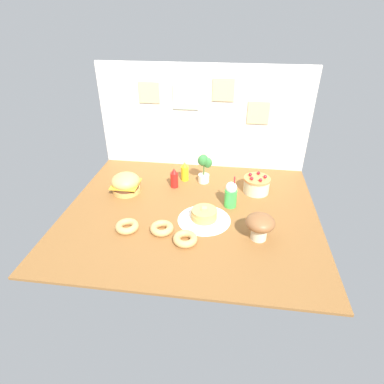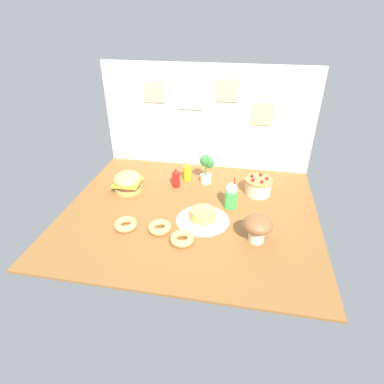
{
  "view_description": "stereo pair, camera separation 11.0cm",
  "coord_description": "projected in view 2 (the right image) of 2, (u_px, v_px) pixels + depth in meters",
  "views": [
    {
      "loc": [
        0.3,
        -2.13,
        1.47
      ],
      "look_at": [
        0.0,
        0.08,
        0.13
      ],
      "focal_mm": 29.2,
      "sensor_mm": 36.0,
      "label": 1
    },
    {
      "loc": [
        0.41,
        -2.11,
        1.47
      ],
      "look_at": [
        0.0,
        0.08,
        0.13
      ],
      "focal_mm": 29.2,
      "sensor_mm": 36.0,
      "label": 2
    }
  ],
  "objects": [
    {
      "name": "ground_plane",
      "position": [
        190.0,
        212.0,
        2.6
      ],
      "size": [
        2.07,
        1.78,
        0.02
      ],
      "primitive_type": "cube",
      "color": "brown"
    },
    {
      "name": "back_wall",
      "position": [
        207.0,
        117.0,
        3.08
      ],
      "size": [
        2.07,
        0.04,
        1.02
      ],
      "color": "silver",
      "rests_on": "ground_plane"
    },
    {
      "name": "doily_mat",
      "position": [
        203.0,
        220.0,
        2.48
      ],
      "size": [
        0.42,
        0.42,
        0.0
      ],
      "primitive_type": "cylinder",
      "color": "white",
      "rests_on": "ground_plane"
    },
    {
      "name": "burger",
      "position": [
        128.0,
        182.0,
        2.84
      ],
      "size": [
        0.25,
        0.25,
        0.18
      ],
      "color": "#DBA859",
      "rests_on": "ground_plane"
    },
    {
      "name": "pancake_stack",
      "position": [
        203.0,
        216.0,
        2.46
      ],
      "size": [
        0.33,
        0.33,
        0.11
      ],
      "color": "white",
      "rests_on": "doily_mat"
    },
    {
      "name": "layer_cake",
      "position": [
        258.0,
        186.0,
        2.8
      ],
      "size": [
        0.24,
        0.24,
        0.17
      ],
      "color": "beige",
      "rests_on": "ground_plane"
    },
    {
      "name": "ketchup_bottle",
      "position": [
        176.0,
        178.0,
        2.9
      ],
      "size": [
        0.07,
        0.07,
        0.19
      ],
      "color": "red",
      "rests_on": "ground_plane"
    },
    {
      "name": "mustard_bottle",
      "position": [
        187.0,
        172.0,
        3.01
      ],
      "size": [
        0.07,
        0.07,
        0.19
      ],
      "color": "yellow",
      "rests_on": "ground_plane"
    },
    {
      "name": "cream_soda_cup",
      "position": [
        231.0,
        195.0,
        2.59
      ],
      "size": [
        0.11,
        0.11,
        0.29
      ],
      "color": "green",
      "rests_on": "ground_plane"
    },
    {
      "name": "donut_pink_glaze",
      "position": [
        126.0,
        224.0,
        2.39
      ],
      "size": [
        0.18,
        0.18,
        0.05
      ],
      "color": "tan",
      "rests_on": "ground_plane"
    },
    {
      "name": "donut_chocolate",
      "position": [
        160.0,
        227.0,
        2.36
      ],
      "size": [
        0.18,
        0.18,
        0.05
      ],
      "color": "tan",
      "rests_on": "ground_plane"
    },
    {
      "name": "donut_vanilla",
      "position": [
        182.0,
        238.0,
        2.25
      ],
      "size": [
        0.18,
        0.18,
        0.05
      ],
      "color": "tan",
      "rests_on": "ground_plane"
    },
    {
      "name": "potted_plant",
      "position": [
        206.0,
        168.0,
        2.94
      ],
      "size": [
        0.13,
        0.12,
        0.29
      ],
      "color": "white",
      "rests_on": "ground_plane"
    },
    {
      "name": "mushroom_stool",
      "position": [
        257.0,
        227.0,
        2.21
      ],
      "size": [
        0.21,
        0.21,
        0.2
      ],
      "color": "beige",
      "rests_on": "ground_plane"
    }
  ]
}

